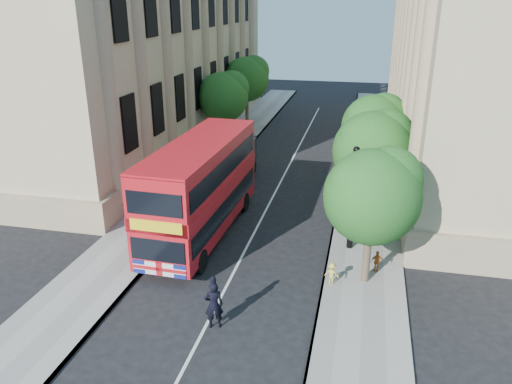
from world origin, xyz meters
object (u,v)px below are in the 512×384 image
Objects in this scene: box_van at (240,161)px; woman_pedestrian at (372,224)px; double_decker_bus at (201,186)px; lamp_post at (353,202)px; police_constable at (214,305)px.

box_van is 3.03× the size of woman_pedestrian.
lamp_post is at bearing 1.51° from double_decker_bus.
double_decker_bus is at bearing -93.80° from box_van.
lamp_post is at bearing -54.79° from box_van.
double_decker_bus is 5.57× the size of police_constable.
lamp_post is 1.15× the size of box_van.
double_decker_bus reaches higher than police_constable.
box_van is at bearing 93.83° from double_decker_bus.
woman_pedestrian is at bearing -46.56° from box_van.
double_decker_bus is (-7.60, 0.06, 0.19)m from lamp_post.
double_decker_bus is 8.24m from police_constable.
box_van reaches higher than woman_pedestrian.
double_decker_bus is at bearing -9.61° from woman_pedestrian.
double_decker_bus is 8.94m from woman_pedestrian.
box_van is 2.33× the size of police_constable.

